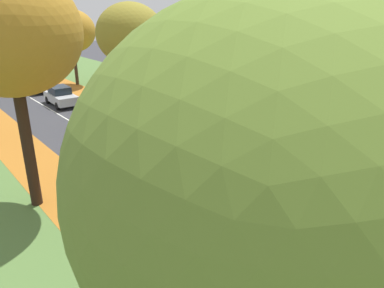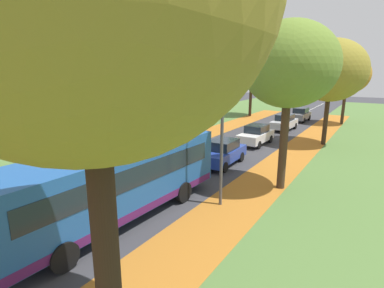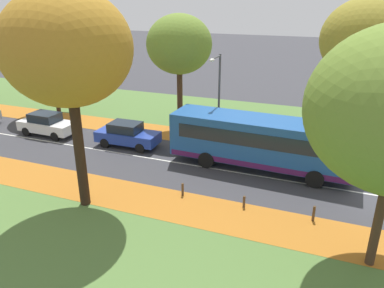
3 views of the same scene
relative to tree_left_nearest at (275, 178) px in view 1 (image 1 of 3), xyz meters
name	(u,v)px [view 1 (image 1 of 3)]	position (x,y,z in m)	size (l,w,h in m)	color
leaf_litter_left	(63,189)	(1.16, 13.21, -5.99)	(2.80, 60.00, 0.00)	#B26B23
grass_verge_right	(201,112)	(14.96, 19.21, -6.00)	(12.00, 90.00, 0.01)	#517538
leaf_litter_right	(207,146)	(10.36, 13.21, -5.99)	(2.80, 60.00, 0.00)	#B26B23
road_centre_line	(96,136)	(5.76, 19.21, -6.00)	(0.12, 80.00, 0.01)	silver
tree_left_nearest	(275,178)	(0.00, 0.00, 0.00)	(6.14, 6.14, 8.77)	#422D1E
tree_left_near	(9,33)	(-0.23, 12.63, 1.34)	(5.48, 5.48, 9.84)	black
tree_right_near	(230,43)	(11.46, 12.60, 0.21)	(4.59, 4.59, 8.31)	#422D1E
tree_right_mid	(130,34)	(11.62, 24.04, -0.01)	(5.44, 5.44, 8.46)	#382619
tree_right_far	(72,31)	(11.60, 35.84, -0.43)	(4.79, 4.79, 7.75)	#422D1E
bollard_third	(179,256)	(2.19, 5.38, -5.70)	(0.12, 0.12, 0.60)	#4C3823
bollard_fourth	(131,217)	(2.21, 8.54, -5.67)	(0.12, 0.12, 0.67)	#4C3823
streetlamp_right	(249,103)	(9.43, 9.08, -2.26)	(1.89, 0.28, 6.00)	#47474C
bus	(266,179)	(6.85, 5.60, -4.30)	(2.95, 10.49, 2.98)	#1E5199
car_blue_lead	(150,139)	(7.06, 14.55, -5.19)	(1.85, 4.24, 1.62)	#233D9E
car_white_following	(98,116)	(6.86, 21.04, -5.19)	(1.86, 4.24, 1.62)	silver
car_silver_third_in_line	(61,96)	(7.03, 28.54, -5.19)	(1.90, 4.26, 1.62)	#B7BABF
car_grey_fourth_in_line	(35,83)	(7.04, 35.35, -5.19)	(1.85, 4.24, 1.62)	slate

